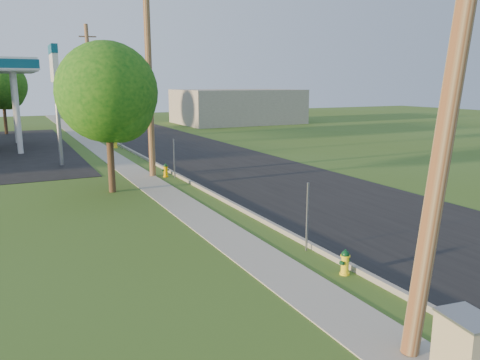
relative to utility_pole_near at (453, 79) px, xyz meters
name	(u,v)px	position (x,y,z in m)	size (l,w,h in m)	color
ground_plane	(411,316)	(0.60, 1.00, -4.80)	(140.00, 140.00, 0.00)	#3B581A
road	(312,194)	(5.10, 11.00, -4.79)	(8.00, 120.00, 0.02)	black
curb	(229,202)	(1.10, 11.00, -4.73)	(0.15, 120.00, 0.15)	gray
sidewalk	(188,209)	(-0.65, 11.00, -4.79)	(1.50, 120.00, 0.03)	#9B978C
utility_pole_near	(453,79)	(0.00, 0.00, 0.00)	(1.40, 0.32, 9.48)	brown
utility_pole_mid	(149,79)	(0.00, 18.00, 0.15)	(1.40, 0.32, 9.80)	brown
utility_pole_far	(90,82)	(0.00, 36.00, 0.00)	(1.40, 0.32, 9.50)	brown
sign_post_near	(307,217)	(0.85, 5.20, -3.80)	(0.05, 0.04, 2.00)	gray
sign_post_mid	(174,159)	(0.85, 17.00, -3.80)	(0.05, 0.04, 2.00)	gray
sign_post_far	(121,135)	(0.85, 29.20, -3.80)	(0.05, 0.04, 2.00)	gray
price_pylon	(54,71)	(-3.90, 23.50, 0.63)	(0.34, 2.04, 6.85)	gray
distant_building	(237,106)	(18.60, 46.00, -2.80)	(14.00, 10.00, 4.00)	gray
tree_verge	(110,96)	(-2.53, 15.18, -0.61)	(4.30, 4.30, 6.51)	#3D2E1B
tree_lot	(3,87)	(-6.60, 44.14, -0.43)	(4.48, 4.48, 6.80)	#3D2E1B
hydrant_near	(345,262)	(0.74, 3.34, -4.48)	(0.35, 0.31, 0.66)	yellow
hydrant_mid	(166,170)	(0.53, 17.46, -4.46)	(0.37, 0.33, 0.71)	#ECAC02
hydrant_far	(115,143)	(0.54, 29.78, -4.39)	(0.43, 0.38, 0.84)	yellow
utility_cabinet	(465,360)	(-0.78, -1.29, -4.10)	(0.73, 0.90, 1.40)	tan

